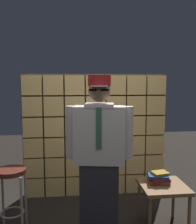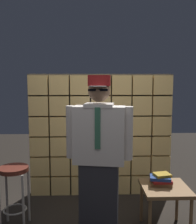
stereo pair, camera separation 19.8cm
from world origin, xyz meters
TOP-DOWN VIEW (x-y plane):
  - glass_block_wall at (0.00, 1.45)m, footprint 2.14×0.10m
  - standing_person at (-0.07, 0.31)m, footprint 0.71×0.34m
  - bar_stool at (-1.05, 0.56)m, footprint 0.34×0.34m
  - side_table at (0.68, 0.43)m, footprint 0.52×0.52m
  - book_stack at (0.64, 0.47)m, footprint 0.26×0.22m

SIDE VIEW (x-z plane):
  - side_table at x=0.68m, z-range 0.19..0.72m
  - bar_stool at x=-1.05m, z-range 0.18..0.91m
  - book_stack at x=0.64m, z-range 0.52..0.66m
  - glass_block_wall at x=0.00m, z-range -0.02..1.81m
  - standing_person at x=-0.07m, z-range 0.04..1.81m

